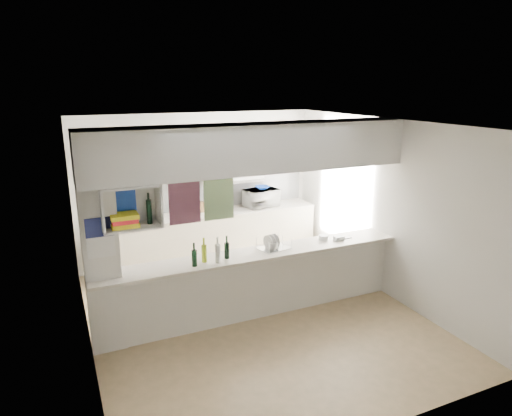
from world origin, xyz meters
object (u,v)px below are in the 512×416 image
wine_bottles (211,253)px  microwave (261,198)px  bowl (262,188)px  dish_rack (274,243)px

wine_bottles → microwave: bearing=52.0°
microwave → bowl: 0.19m
dish_rack → wine_bottles: size_ratio=0.88×
bowl → wine_bottles: size_ratio=0.47×
microwave → bowl: bowl is taller
microwave → bowl: size_ratio=2.36×
bowl → wine_bottles: 2.75m
microwave → wine_bottles: 2.74m
dish_rack → wine_bottles: bearing=174.4°
dish_rack → microwave: bearing=57.2°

